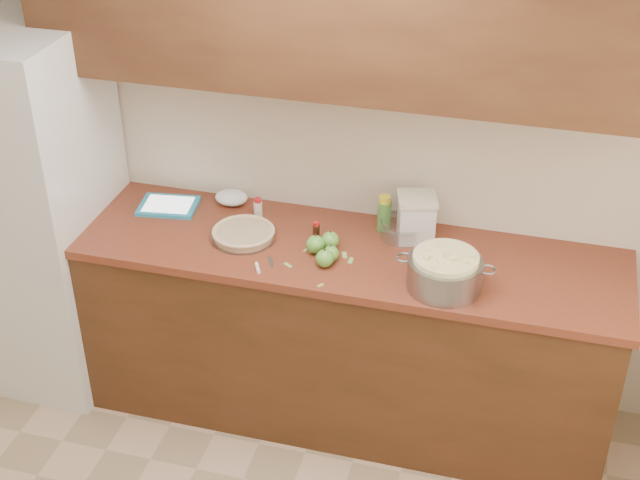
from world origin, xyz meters
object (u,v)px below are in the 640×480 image
(pie, at_px, (244,234))
(colander, at_px, (445,272))
(flour_canister, at_px, (416,217))
(tablet, at_px, (168,206))

(pie, distance_m, colander, 0.93)
(flour_canister, distance_m, tablet, 1.18)
(flour_canister, bearing_deg, tablet, -178.04)
(flour_canister, bearing_deg, colander, -62.78)
(colander, bearing_deg, flour_canister, 117.22)
(tablet, bearing_deg, colander, -20.87)
(pie, bearing_deg, flour_canister, 15.76)
(colander, distance_m, tablet, 1.39)
(colander, relative_size, tablet, 1.40)
(pie, xyz_separation_m, colander, (0.92, -0.14, 0.05))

